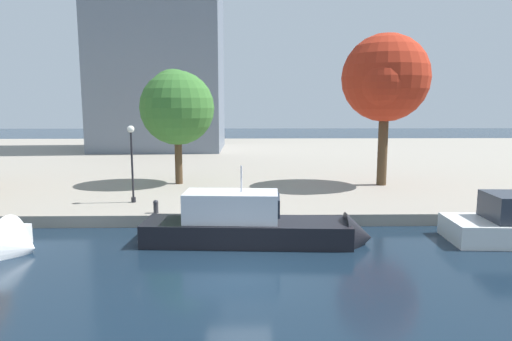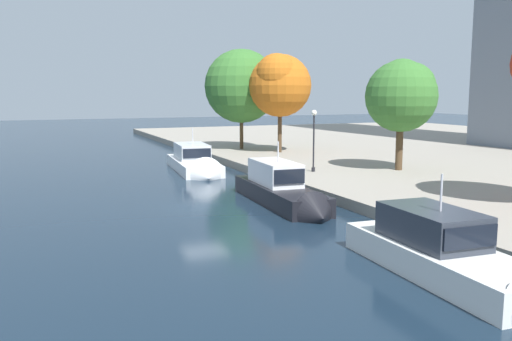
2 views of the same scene
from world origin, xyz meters
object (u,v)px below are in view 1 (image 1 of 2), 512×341
at_px(lamp_post, 132,154).
at_px(tree_0, 385,79).
at_px(tree_4, 178,104).
at_px(mooring_bollard_0, 156,206).
at_px(motor_yacht_1, 258,229).

distance_m(lamp_post, tree_0, 17.77).
bearing_deg(lamp_post, tree_4, 74.92).
xyz_separation_m(mooring_bollard_0, lamp_post, (-1.87, 2.71, 2.46)).
bearing_deg(tree_0, mooring_bollard_0, -151.27).
bearing_deg(tree_4, mooring_bollard_0, -89.28).
height_order(mooring_bollard_0, tree_0, tree_0).
bearing_deg(tree_4, lamp_post, -105.08).
height_order(mooring_bollard_0, lamp_post, lamp_post).
distance_m(motor_yacht_1, mooring_bollard_0, 6.27).
bearing_deg(motor_yacht_1, mooring_bollard_0, 151.94).
relative_size(motor_yacht_1, mooring_bollard_0, 14.83).
relative_size(motor_yacht_1, lamp_post, 2.34).
height_order(mooring_bollard_0, tree_4, tree_4).
distance_m(motor_yacht_1, tree_0, 16.26).
height_order(motor_yacht_1, lamp_post, lamp_post).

